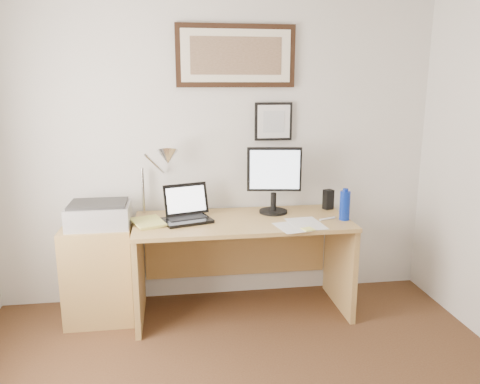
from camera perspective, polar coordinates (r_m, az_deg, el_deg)
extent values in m
cube|color=silver|center=(3.75, -2.82, 5.49)|extent=(3.50, 0.02, 2.50)
cube|color=#AA8347|center=(3.69, -16.72, -9.44)|extent=(0.50, 0.40, 0.73)
cylinder|color=#0B279A|center=(3.56, 12.65, -1.62)|extent=(0.08, 0.08, 0.22)
cylinder|color=#0B279A|center=(3.54, 12.75, 0.26)|extent=(0.04, 0.04, 0.02)
cube|color=black|center=(3.85, 10.71, -0.90)|extent=(0.09, 0.08, 0.16)
cube|color=silver|center=(3.34, 6.28, -4.29)|extent=(0.24, 0.30, 0.00)
cube|color=silver|center=(3.43, 8.03, -3.84)|extent=(0.25, 0.34, 0.00)
cube|color=#FAFF78|center=(3.29, 8.30, -4.50)|extent=(0.09, 0.09, 0.01)
cylinder|color=white|center=(3.56, 10.61, -3.22)|extent=(0.14, 0.06, 0.02)
imported|color=#D6D564|center=(3.44, -12.75, -3.87)|extent=(0.30, 0.35, 0.02)
cube|color=#AA8347|center=(3.51, 0.30, -3.61)|extent=(1.60, 0.70, 0.03)
cube|color=#AA8347|center=(3.61, -12.21, -9.75)|extent=(0.04, 0.65, 0.72)
cube|color=#AA8347|center=(3.82, 12.06, -8.44)|extent=(0.04, 0.65, 0.72)
cube|color=#AA8347|center=(3.91, -0.43, -6.24)|extent=(1.50, 0.03, 0.55)
cube|color=black|center=(3.47, -6.46, -3.46)|extent=(0.40, 0.33, 0.02)
cube|color=black|center=(3.49, -6.49, -3.10)|extent=(0.31, 0.21, 0.00)
cube|color=black|center=(3.56, -6.59, -0.87)|extent=(0.35, 0.17, 0.23)
cube|color=white|center=(3.55, -6.59, -0.91)|extent=(0.30, 0.14, 0.18)
cylinder|color=black|center=(3.70, 4.07, -2.38)|extent=(0.22, 0.22, 0.02)
cylinder|color=black|center=(3.68, 4.09, -1.18)|extent=(0.04, 0.04, 0.14)
cube|color=black|center=(3.61, 4.19, 2.78)|extent=(0.42, 0.10, 0.34)
cube|color=silver|center=(3.59, 4.26, 2.72)|extent=(0.38, 0.06, 0.30)
cube|color=#A4A4A7|center=(3.55, -16.80, -2.76)|extent=(0.44, 0.34, 0.16)
cube|color=#2C2C2C|center=(3.52, -16.90, -1.35)|extent=(0.40, 0.30, 0.02)
cylinder|color=silver|center=(3.72, -11.73, 0.15)|extent=(0.02, 0.02, 0.36)
cylinder|color=silver|center=(3.61, -10.36, 3.39)|extent=(0.15, 0.23, 0.19)
cone|color=silver|center=(3.54, -8.81, 4.25)|extent=(0.16, 0.18, 0.15)
cube|color=black|center=(3.71, -0.50, 16.26)|extent=(0.92, 0.03, 0.47)
cube|color=#EFE5C8|center=(3.69, -0.46, 16.27)|extent=(0.84, 0.01, 0.39)
cube|color=brown|center=(3.69, -0.45, 16.28)|extent=(0.70, 0.00, 0.28)
cube|color=black|center=(3.77, 4.09, 8.57)|extent=(0.30, 0.02, 0.30)
cube|color=white|center=(3.76, 4.14, 8.56)|extent=(0.26, 0.00, 0.26)
cube|color=#B9BEC3|center=(3.75, 4.15, 8.55)|extent=(0.17, 0.00, 0.17)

